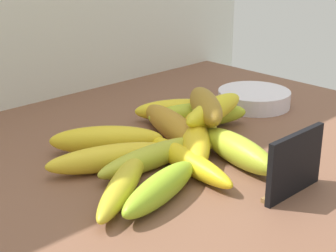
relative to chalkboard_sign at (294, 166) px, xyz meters
The scene contains 17 objects.
counter_top 21.17cm from the chalkboard_sign, 116.80° to the left, with size 110.00×76.00×3.00cm, color brown.
chalkboard_sign is the anchor object (origin of this frame).
fruit_bowl 35.85cm from the chalkboard_sign, 45.53° to the left, with size 13.71×13.71×3.05cm, color white.
banana_0 25.29cm from the chalkboard_sign, 120.05° to the left, with size 18.22×3.81×3.81cm, color yellow.
banana_1 21.72cm from the chalkboard_sign, 73.04° to the left, with size 15.62×3.27×3.27cm, color yellow.
banana_2 18.59cm from the chalkboard_sign, 86.60° to the left, with size 21.00×4.30×4.30cm, color yellow.
banana_3 28.59cm from the chalkboard_sign, 109.14° to the left, with size 17.12×4.34×4.34cm, color yellow.
banana_4 21.92cm from the chalkboard_sign, 137.72° to the left, with size 19.55×3.26×3.26cm, color gold.
banana_5 20.29cm from the chalkboard_sign, 112.99° to the left, with size 18.76×3.46×3.46cm, color gold.
banana_6 24.22cm from the chalkboard_sign, 85.05° to the left, with size 20.48×4.37×4.37cm, color #B58125.
banana_7 26.97cm from the chalkboard_sign, 70.13° to the left, with size 17.10×4.22×4.22cm, color #B3CA2C.
banana_8 17.26cm from the chalkboard_sign, 143.42° to the left, with size 16.17×3.75×3.75cm, color #94BE27.
banana_9 30.71cm from the chalkboard_sign, 72.94° to the left, with size 16.11×4.02×4.02cm, color yellow.
banana_10 11.10cm from the chalkboard_sign, 79.30° to the left, with size 16.69×4.28×4.28cm, color #AFC22F.
banana_11 15.17cm from the chalkboard_sign, 109.80° to the left, with size 19.55×3.28×3.28cm, color yellow.
banana_12 22.01cm from the chalkboard_sign, 73.36° to the left, with size 15.35×4.38×4.38cm, color olive.
banana_13 20.72cm from the chalkboard_sign, 70.97° to the left, with size 15.79×3.66×3.66cm, color yellow.
Camera 1 is at (-45.80, -52.17, 35.78)cm, focal length 57.88 mm.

